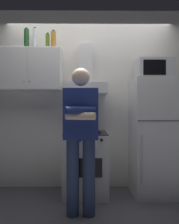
# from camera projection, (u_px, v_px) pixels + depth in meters

# --- Properties ---
(ground_plane) EXTENTS (7.00, 7.00, 0.00)m
(ground_plane) POSITION_uv_depth(u_px,v_px,m) (90.00, 202.00, 2.74)
(ground_plane) COLOR #4C4C51
(back_wall_tiled) EXTENTS (4.80, 0.10, 2.70)m
(back_wall_tiled) POSITION_uv_depth(u_px,v_px,m) (89.00, 99.00, 3.33)
(back_wall_tiled) COLOR silver
(back_wall_tiled) RESTS_ON ground_plane
(upper_cabinet) EXTENTS (0.90, 0.37, 0.60)m
(upper_cabinet) POSITION_uv_depth(u_px,v_px,m) (30.00, 70.00, 3.10)
(upper_cabinet) COLOR white
(stove_oven) EXTENTS (0.60, 0.62, 0.87)m
(stove_oven) POSITION_uv_depth(u_px,v_px,m) (86.00, 163.00, 2.99)
(stove_oven) COLOR white
(stove_oven) RESTS_ON ground_plane
(range_hood) EXTENTS (0.60, 0.44, 0.75)m
(range_hood) POSITION_uv_depth(u_px,v_px,m) (86.00, 81.00, 3.11)
(range_hood) COLOR white
(refrigerator) EXTENTS (0.60, 0.62, 1.60)m
(refrigerator) POSITION_uv_depth(u_px,v_px,m) (154.00, 137.00, 2.99)
(refrigerator) COLOR silver
(refrigerator) RESTS_ON ground_plane
(microwave) EXTENTS (0.48, 0.37, 0.28)m
(microwave) POSITION_uv_depth(u_px,v_px,m) (153.00, 70.00, 3.01)
(microwave) COLOR #B7BABF
(microwave) RESTS_ON refrigerator
(person_standing) EXTENTS (0.38, 0.33, 1.64)m
(person_standing) POSITION_uv_depth(u_px,v_px,m) (81.00, 135.00, 2.38)
(person_standing) COLOR navy
(person_standing) RESTS_ON ground_plane
(bottle_vodka_clear) EXTENTS (0.07, 0.07, 0.31)m
(bottle_vodka_clear) POSITION_uv_depth(u_px,v_px,m) (35.00, 39.00, 3.07)
(bottle_vodka_clear) COLOR silver
(bottle_vodka_clear) RESTS_ON upper_cabinet
(bottle_olive_oil) EXTENTS (0.06, 0.06, 0.23)m
(bottle_olive_oil) POSITION_uv_depth(u_px,v_px,m) (48.00, 42.00, 3.07)
(bottle_olive_oil) COLOR #4C6B19
(bottle_olive_oil) RESTS_ON upper_cabinet
(bottle_wine_green) EXTENTS (0.07, 0.07, 0.32)m
(bottle_wine_green) POSITION_uv_depth(u_px,v_px,m) (27.00, 39.00, 3.11)
(bottle_wine_green) COLOR #19471E
(bottle_wine_green) RESTS_ON upper_cabinet
(bottle_liquor_amber) EXTENTS (0.07, 0.07, 0.27)m
(bottle_liquor_amber) POSITION_uv_depth(u_px,v_px,m) (53.00, 40.00, 3.07)
(bottle_liquor_amber) COLOR #B7721E
(bottle_liquor_amber) RESTS_ON upper_cabinet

